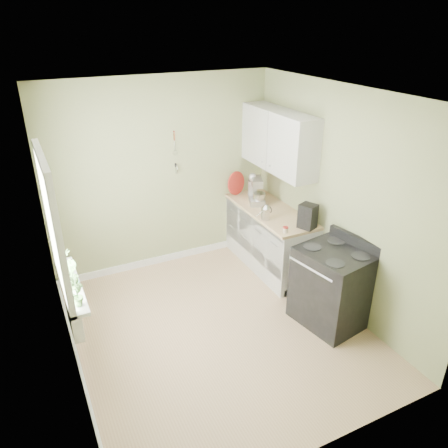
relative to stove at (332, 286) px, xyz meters
name	(u,v)px	position (x,y,z in m)	size (l,w,h in m)	color
floor	(218,330)	(-1.28, 0.43, -0.49)	(3.20, 3.60, 0.02)	tan
ceiling	(217,94)	(-1.28, 0.43, 2.23)	(3.20, 3.60, 0.02)	white
wall_back	(162,176)	(-1.28, 2.24, 0.87)	(3.20, 0.02, 2.70)	#959C6A
wall_left	(57,261)	(-2.89, 0.43, 0.87)	(0.02, 3.60, 2.70)	#959C6A
wall_right	(339,201)	(0.33, 0.43, 0.87)	(0.02, 3.60, 2.70)	#959C6A
base_cabinets	(270,239)	(0.02, 1.43, -0.05)	(0.60, 1.60, 0.87)	silver
countertop	(270,211)	(0.01, 1.43, 0.41)	(0.64, 1.60, 0.04)	tan
upper_cabinets	(278,140)	(0.15, 1.53, 1.37)	(0.35, 1.40, 0.80)	silver
window	(52,228)	(-2.86, 0.73, 1.07)	(0.06, 1.14, 1.44)	white
window_sill	(71,285)	(-2.79, 0.73, 0.40)	(0.18, 1.14, 0.04)	white
radiator	(74,315)	(-2.82, 0.68, 0.07)	(0.12, 0.50, 0.35)	white
wall_utensils	(175,159)	(-1.08, 2.21, 1.08)	(0.02, 0.14, 0.58)	tan
stove	(332,286)	(0.00, 0.00, 0.00)	(0.80, 0.88, 1.08)	black
stand_mixer	(256,191)	(-0.05, 1.72, 0.60)	(0.31, 0.38, 0.42)	#B2B2B7
kettle	(266,212)	(-0.23, 1.17, 0.53)	(0.20, 0.12, 0.21)	silver
coffee_maker	(308,217)	(0.12, 0.73, 0.58)	(0.25, 0.26, 0.32)	black
red_tray	(236,183)	(-0.16, 2.14, 0.61)	(0.36, 0.36, 0.02)	#AA251F
jar	(285,230)	(-0.20, 0.73, 0.47)	(0.07, 0.07, 0.08)	beige
plant_a	(76,291)	(-2.78, 0.31, 0.58)	(0.17, 0.12, 0.32)	#4E7F3B
plant_b	(71,275)	(-2.78, 0.65, 0.56)	(0.16, 0.13, 0.29)	#4E7F3B
plant_c	(66,262)	(-2.78, 0.96, 0.55)	(0.15, 0.15, 0.27)	#4E7F3B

